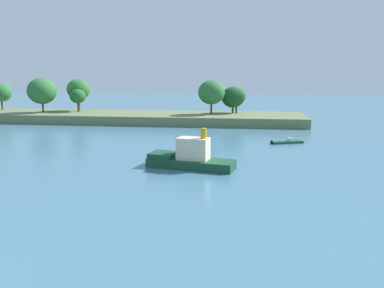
% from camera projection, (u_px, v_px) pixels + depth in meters
% --- Properties ---
extents(treeline_island, '(87.70, 16.21, 9.92)m').
position_uv_depth(treeline_island, '(109.00, 110.00, 92.79)').
color(treeline_island, '#66754C').
rests_on(treeline_island, ground).
extents(tugboat, '(10.80, 5.23, 4.84)m').
position_uv_depth(tugboat, '(189.00, 158.00, 47.23)').
color(tugboat, '#19472D').
rests_on(tugboat, ground).
extents(small_motorboat, '(5.38, 3.09, 0.85)m').
position_uv_depth(small_motorboat, '(287.00, 142.00, 63.69)').
color(small_motorboat, '#19472D').
rests_on(small_motorboat, ground).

